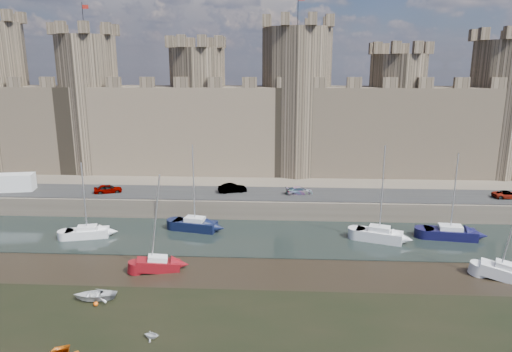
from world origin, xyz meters
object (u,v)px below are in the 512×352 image
object	(u,v)px
sailboat_1	(195,224)
sailboat_4	(158,264)
sailboat_5	(507,272)
car_0	(108,189)
car_2	(299,191)
sailboat_3	(450,233)
car_3	(508,195)
sailboat_0	(87,232)
sailboat_2	(379,234)
car_1	(232,188)
van	(13,183)

from	to	relation	value
sailboat_1	sailboat_4	xyz separation A→B (m)	(-1.58, -11.35, -0.10)
sailboat_5	car_0	bearing A→B (deg)	-178.32
car_2	sailboat_3	distance (m)	19.74
sailboat_3	sailboat_4	bearing A→B (deg)	-154.90
car_3	sailboat_5	bearing A→B (deg)	152.94
car_3	sailboat_0	bearing A→B (deg)	99.03
sailboat_0	sailboat_2	size ratio (longest dim) A/B	0.81
car_1	car_3	distance (m)	37.00
car_3	car_2	bearing A→B (deg)	86.45
car_2	car_1	bearing A→B (deg)	74.01
car_3	sailboat_4	size ratio (longest dim) A/B	0.39
sailboat_2	car_3	bearing A→B (deg)	46.97
van	sailboat_5	bearing A→B (deg)	-29.27
car_2	sailboat_4	size ratio (longest dim) A/B	0.37
car_1	sailboat_3	world-z (taller)	sailboat_3
van	sailboat_5	world-z (taller)	sailboat_5
car_3	sailboat_1	bearing A→B (deg)	98.24
car_3	car_0	bearing A→B (deg)	87.89
car_3	sailboat_0	size ratio (longest dim) A/B	0.43
car_1	sailboat_4	bearing A→B (deg)	147.65
car_2	sailboat_1	world-z (taller)	sailboat_1
sailboat_5	car_1	bearing A→B (deg)	168.79
car_1	sailboat_2	distance (m)	21.28
sailboat_2	sailboat_4	size ratio (longest dim) A/B	1.13
sailboat_0	car_0	bearing A→B (deg)	82.71
sailboat_0	sailboat_2	xyz separation A→B (m)	(34.09, 0.74, 0.14)
car_0	sailboat_5	bearing A→B (deg)	-131.93
sailboat_0	sailboat_1	distance (m)	12.60
car_0	van	distance (m)	13.75
car_0	car_1	size ratio (longest dim) A/B	0.95
car_1	van	world-z (taller)	van
car_3	sailboat_5	xyz separation A→B (m)	(-8.76, -19.08, -2.29)
car_1	sailboat_4	world-z (taller)	sailboat_4
car_3	sailboat_0	xyz separation A→B (m)	(-52.95, -10.71, -2.31)
sailboat_0	sailboat_4	bearing A→B (deg)	-52.20
car_3	van	world-z (taller)	van
van	sailboat_4	bearing A→B (deg)	-47.93
sailboat_1	sailboat_5	bearing A→B (deg)	-7.41
car_0	sailboat_1	world-z (taller)	sailboat_1
car_1	sailboat_1	distance (m)	9.67
car_1	sailboat_0	distance (m)	19.92
car_2	van	distance (m)	40.30
car_1	sailboat_2	world-z (taller)	sailboat_2
car_1	sailboat_2	bearing A→B (deg)	-138.48
car_3	sailboat_0	world-z (taller)	sailboat_0
sailboat_0	sailboat_2	world-z (taller)	sailboat_2
car_0	sailboat_1	size ratio (longest dim) A/B	0.35
car_1	sailboat_3	xyz separation A→B (m)	(26.57, -9.70, -2.36)
car_0	sailboat_3	xyz separation A→B (m)	(43.81, -8.47, -2.35)
car_2	sailboat_0	bearing A→B (deg)	100.47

